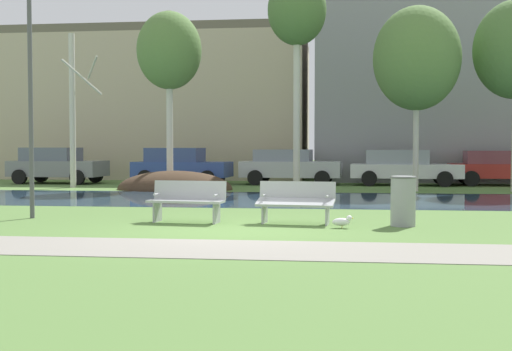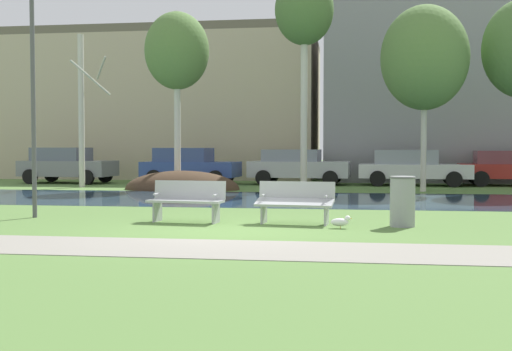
% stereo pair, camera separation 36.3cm
% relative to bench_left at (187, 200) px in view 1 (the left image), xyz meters
% --- Properties ---
extents(ground_plane, '(120.00, 120.00, 0.00)m').
position_rel_bench_left_xyz_m(ground_plane, '(1.14, 8.72, -0.47)').
color(ground_plane, '#517538').
extents(paved_path_strip, '(60.00, 1.87, 0.01)m').
position_rel_bench_left_xyz_m(paved_path_strip, '(1.14, -3.46, -0.47)').
color(paved_path_strip, gray).
rests_on(paved_path_strip, ground).
extents(river_band, '(80.00, 6.02, 0.01)m').
position_rel_bench_left_xyz_m(river_band, '(1.14, 6.29, -0.47)').
color(river_band, '#284256').
rests_on(river_band, ground).
extents(soil_mound, '(4.40, 2.65, 1.43)m').
position_rel_bench_left_xyz_m(soil_mound, '(-2.83, 10.33, -0.47)').
color(soil_mound, '#423021').
rests_on(soil_mound, ground).
extents(bench_left, '(1.65, 0.73, 0.87)m').
position_rel_bench_left_xyz_m(bench_left, '(0.00, 0.00, 0.00)').
color(bench_left, '#9EA0A3').
rests_on(bench_left, ground).
extents(bench_right, '(1.65, 0.73, 0.87)m').
position_rel_bench_left_xyz_m(bench_right, '(2.30, 0.00, 0.00)').
color(bench_right, '#9EA0A3').
rests_on(bench_right, ground).
extents(trash_bin, '(0.52, 0.52, 1.01)m').
position_rel_bench_left_xyz_m(trash_bin, '(4.45, -0.13, 0.05)').
color(trash_bin, gray).
rests_on(trash_bin, ground).
extents(seagull, '(0.42, 0.16, 0.25)m').
position_rel_bench_left_xyz_m(seagull, '(3.24, -0.61, -0.34)').
color(seagull, white).
rests_on(seagull, ground).
extents(streetlamp, '(0.32, 0.32, 5.85)m').
position_rel_bench_left_xyz_m(streetlamp, '(-3.62, 0.38, 3.38)').
color(streetlamp, '#4C4C51').
rests_on(streetlamp, ground).
extents(birch_far_left, '(1.42, 2.40, 6.06)m').
position_rel_bench_left_xyz_m(birch_far_left, '(-7.10, 11.11, 2.66)').
color(birch_far_left, beige).
rests_on(birch_far_left, ground).
extents(birch_left, '(2.49, 2.49, 6.82)m').
position_rel_bench_left_xyz_m(birch_left, '(-3.19, 11.04, 4.80)').
color(birch_left, beige).
rests_on(birch_left, ground).
extents(birch_center_left, '(2.20, 2.20, 8.63)m').
position_rel_bench_left_xyz_m(birch_center_left, '(1.72, 11.00, 6.16)').
color(birch_center_left, beige).
rests_on(birch_center_left, ground).
extents(birch_center, '(3.12, 3.12, 6.66)m').
position_rel_bench_left_xyz_m(birch_center, '(6.06, 10.50, 4.31)').
color(birch_center, beige).
rests_on(birch_center, ground).
extents(parked_van_nearest_grey, '(4.17, 2.25, 1.58)m').
position_rel_bench_left_xyz_m(parked_van_nearest_grey, '(-9.03, 13.82, 0.35)').
color(parked_van_nearest_grey, slate).
rests_on(parked_van_nearest_grey, ground).
extents(parked_sedan_second_blue, '(4.21, 2.30, 1.57)m').
position_rel_bench_left_xyz_m(parked_sedan_second_blue, '(-3.46, 13.90, 0.34)').
color(parked_sedan_second_blue, '#2D4793').
rests_on(parked_sedan_second_blue, ground).
extents(parked_hatch_third_silver, '(4.37, 2.31, 1.50)m').
position_rel_bench_left_xyz_m(parked_hatch_third_silver, '(1.23, 14.27, 0.32)').
color(parked_hatch_third_silver, '#B2B5BC').
rests_on(parked_hatch_third_silver, ground).
extents(parked_wagon_fourth_white, '(4.64, 2.19, 1.49)m').
position_rel_bench_left_xyz_m(parked_wagon_fourth_white, '(6.00, 14.12, 0.31)').
color(parked_wagon_fourth_white, silver).
rests_on(parked_wagon_fourth_white, ground).
extents(parked_suv_fifth_red, '(4.67, 2.27, 1.45)m').
position_rel_bench_left_xyz_m(parked_suv_fifth_red, '(10.14, 14.46, 0.30)').
color(parked_suv_fifth_red, maroon).
rests_on(parked_suv_fifth_red, ground).
extents(building_beige_block, '(17.08, 9.25, 7.63)m').
position_rel_bench_left_xyz_m(building_beige_block, '(-6.90, 21.58, 3.34)').
color(building_beige_block, '#BCAD8E').
rests_on(building_beige_block, ground).
extents(building_grey_warehouse, '(14.67, 9.67, 9.16)m').
position_rel_bench_left_xyz_m(building_grey_warehouse, '(9.59, 20.60, 4.11)').
color(building_grey_warehouse, gray).
rests_on(building_grey_warehouse, ground).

